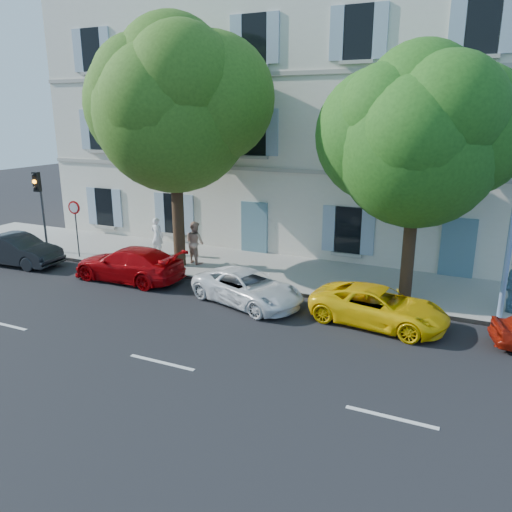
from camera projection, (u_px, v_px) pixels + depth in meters
The scene contains 14 objects.
ground at pixel (231, 311), 16.76m from camera, with size 90.00×90.00×0.00m, color black.
sidewalk at pixel (280, 272), 20.63m from camera, with size 36.00×4.50×0.15m, color #A09E96.
kerb at pixel (259, 288), 18.74m from camera, with size 36.00×0.16×0.16m, color #9E998E.
building at pixel (326, 122), 24.04m from camera, with size 28.00×7.00×12.00m, color beige.
car_dark_sedan at pixel (17, 250), 21.71m from camera, with size 1.43×4.09×1.35m, color black.
car_red_coupe at pixel (129, 264), 19.69m from camera, with size 1.87×4.61×1.34m, color #A70408.
car_white_coupe at pixel (248, 288), 17.27m from camera, with size 1.92×4.16×1.16m, color white.
car_yellow_supercar at pixel (379, 307), 15.55m from camera, with size 1.96×4.24×1.18m, color yellow.
tree_left at pixel (174, 114), 19.67m from camera, with size 6.25×6.25×9.69m.
tree_right at pixel (418, 146), 15.95m from camera, with size 5.29×5.29×8.16m.
traffic_light at pixel (39, 195), 22.58m from camera, with size 0.32×0.42×3.73m.
road_sign at pixel (75, 217), 22.08m from camera, with size 0.59×0.11×2.55m.
pedestrian_a at pixel (157, 236), 22.75m from camera, with size 0.62×0.41×1.71m, color white.
pedestrian_b at pixel (195, 242), 21.43m from camera, with size 0.88×0.69×1.82m, color tan.
Camera 1 is at (7.27, -13.85, 6.37)m, focal length 35.00 mm.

